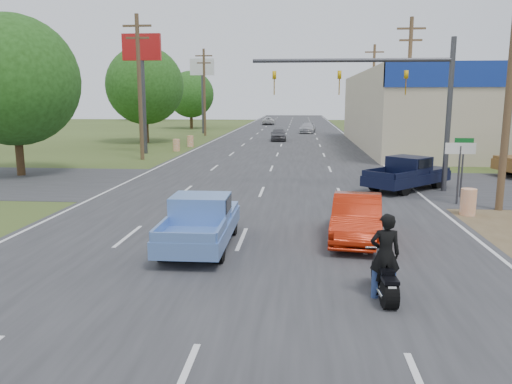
# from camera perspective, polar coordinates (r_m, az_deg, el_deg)

# --- Properties ---
(main_road) EXTENTS (15.00, 180.00, 0.02)m
(main_road) POSITION_cam_1_polar(r_m,az_deg,el_deg) (46.95, 2.90, 5.35)
(main_road) COLOR #2D2D30
(main_road) RESTS_ON ground
(cross_road) EXTENTS (120.00, 10.00, 0.02)m
(cross_road) POSITION_cam_1_polar(r_m,az_deg,el_deg) (25.15, 1.00, 0.83)
(cross_road) COLOR #2D2D30
(cross_road) RESTS_ON ground
(utility_pole_1) EXTENTS (2.00, 0.28, 10.00)m
(utility_pole_1) POSITION_cam_1_polar(r_m,az_deg,el_deg) (21.23, 27.15, 12.30)
(utility_pole_1) COLOR #4C3823
(utility_pole_1) RESTS_ON ground
(utility_pole_2) EXTENTS (2.00, 0.28, 10.00)m
(utility_pole_2) POSITION_cam_1_polar(r_m,az_deg,el_deg) (38.53, 17.02, 11.68)
(utility_pole_2) COLOR #4C3823
(utility_pole_2) RESTS_ON ground
(utility_pole_3) EXTENTS (2.00, 0.28, 10.00)m
(utility_pole_3) POSITION_cam_1_polar(r_m,az_deg,el_deg) (56.27, 13.22, 11.36)
(utility_pole_3) COLOR #4C3823
(utility_pole_3) RESTS_ON ground
(utility_pole_5) EXTENTS (2.00, 0.28, 10.00)m
(utility_pole_5) POSITION_cam_1_polar(r_m,az_deg,el_deg) (36.51, -13.18, 11.95)
(utility_pole_5) COLOR #4C3823
(utility_pole_5) RESTS_ON ground
(utility_pole_6) EXTENTS (2.00, 0.28, 10.00)m
(utility_pole_6) POSITION_cam_1_polar(r_m,az_deg,el_deg) (59.80, -5.92, 11.51)
(utility_pole_6) COLOR #4C3823
(utility_pole_6) RESTS_ON ground
(tree_0) EXTENTS (7.14, 7.14, 8.84)m
(tree_0) POSITION_cam_1_polar(r_m,az_deg,el_deg) (31.03, -25.99, 11.38)
(tree_0) COLOR #422D19
(tree_0) RESTS_ON ground
(tree_1) EXTENTS (7.56, 7.56, 9.36)m
(tree_1) POSITION_cam_1_polar(r_m,az_deg,el_deg) (51.07, -12.60, 11.79)
(tree_1) COLOR #422D19
(tree_1) RESTS_ON ground
(tree_2) EXTENTS (6.72, 6.72, 8.32)m
(tree_2) POSITION_cam_1_polar(r_m,az_deg,el_deg) (74.45, -7.47, 11.00)
(tree_2) COLOR #422D19
(tree_2) RESTS_ON ground
(tree_5) EXTENTS (7.98, 7.98, 9.88)m
(tree_5) POSITION_cam_1_polar(r_m,az_deg,el_deg) (105.59, 20.94, 10.75)
(tree_5) COLOR #422D19
(tree_5) RESTS_ON ground
(tree_6) EXTENTS (8.82, 8.82, 10.92)m
(tree_6) POSITION_cam_1_polar(r_m,az_deg,el_deg) (106.58, -12.55, 11.51)
(tree_6) COLOR #422D19
(tree_6) RESTS_ON ground
(barrel_0) EXTENTS (0.56, 0.56, 1.00)m
(barrel_0) POSITION_cam_1_polar(r_m,az_deg,el_deg) (20.10, 23.09, -1.06)
(barrel_0) COLOR orange
(barrel_0) RESTS_ON ground
(barrel_1) EXTENTS (0.56, 0.56, 1.00)m
(barrel_1) POSITION_cam_1_polar(r_m,az_deg,el_deg) (28.28, 18.63, 2.37)
(barrel_1) COLOR orange
(barrel_1) RESTS_ON ground
(barrel_2) EXTENTS (0.56, 0.56, 1.00)m
(barrel_2) POSITION_cam_1_polar(r_m,az_deg,el_deg) (42.16, -9.08, 5.31)
(barrel_2) COLOR orange
(barrel_2) RESTS_ON ground
(barrel_3) EXTENTS (0.56, 0.56, 1.00)m
(barrel_3) POSITION_cam_1_polar(r_m,az_deg,el_deg) (45.97, -7.51, 5.78)
(barrel_3) COLOR orange
(barrel_3) RESTS_ON ground
(pole_sign_left_near) EXTENTS (3.00, 0.35, 9.20)m
(pole_sign_left_near) POSITION_cam_1_polar(r_m,az_deg,el_deg) (40.72, -12.88, 14.40)
(pole_sign_left_near) COLOR #3F3F44
(pole_sign_left_near) RESTS_ON ground
(pole_sign_left_far) EXTENTS (3.00, 0.35, 9.20)m
(pole_sign_left_far) POSITION_cam_1_polar(r_m,az_deg,el_deg) (63.97, -6.16, 13.10)
(pole_sign_left_far) COLOR #3F3F44
(pole_sign_left_far) RESTS_ON ground
(lane_sign) EXTENTS (1.20, 0.08, 2.52)m
(lane_sign) POSITION_cam_1_polar(r_m,az_deg,el_deg) (21.84, 22.26, 3.58)
(lane_sign) COLOR #3F3F44
(lane_sign) RESTS_ON ground
(street_name_sign) EXTENTS (0.80, 0.08, 2.61)m
(street_name_sign) POSITION_cam_1_polar(r_m,az_deg,el_deg) (23.47, 22.55, 3.28)
(street_name_sign) COLOR #3F3F44
(street_name_sign) RESTS_ON ground
(signal_mast) EXTENTS (9.12, 0.40, 7.00)m
(signal_mast) POSITION_cam_1_polar(r_m,az_deg,el_deg) (24.08, 15.11, 11.51)
(signal_mast) COLOR #3F3F44
(signal_mast) RESTS_ON ground
(red_convertible) EXTENTS (1.95, 4.28, 1.36)m
(red_convertible) POSITION_cam_1_polar(r_m,az_deg,el_deg) (15.53, 11.43, -2.96)
(red_convertible) COLOR #A81D07
(red_convertible) RESTS_ON ground
(motorcycle) EXTENTS (0.59, 1.91, 0.97)m
(motorcycle) POSITION_cam_1_polar(r_m,az_deg,el_deg) (11.21, 14.44, -9.73)
(motorcycle) COLOR black
(motorcycle) RESTS_ON ground
(rider) EXTENTS (0.68, 0.47, 1.79)m
(rider) POSITION_cam_1_polar(r_m,az_deg,el_deg) (11.09, 14.51, -7.40)
(rider) COLOR black
(rider) RESTS_ON ground
(blue_pickup) EXTENTS (1.80, 4.62, 1.53)m
(blue_pickup) POSITION_cam_1_polar(r_m,az_deg,el_deg) (14.67, -6.29, -3.24)
(blue_pickup) COLOR black
(blue_pickup) RESTS_ON ground
(navy_pickup) EXTENTS (4.67, 4.72, 1.59)m
(navy_pickup) POSITION_cam_1_polar(r_m,az_deg,el_deg) (24.83, 17.05, 2.10)
(navy_pickup) COLOR black
(navy_pickup) RESTS_ON ground
(distant_car_grey) EXTENTS (1.75, 3.97, 1.33)m
(distant_car_grey) POSITION_cam_1_polar(r_m,az_deg,el_deg) (52.21, 2.58, 6.60)
(distant_car_grey) COLOR #505054
(distant_car_grey) RESTS_ON ground
(distant_car_silver) EXTENTS (2.30, 4.66, 1.30)m
(distant_car_silver) POSITION_cam_1_polar(r_m,az_deg,el_deg) (64.66, 5.90, 7.30)
(distant_car_silver) COLOR #B6B6BB
(distant_car_silver) RESTS_ON ground
(distant_car_white) EXTENTS (2.19, 4.46, 1.22)m
(distant_car_white) POSITION_cam_1_polar(r_m,az_deg,el_deg) (85.62, 1.42, 8.11)
(distant_car_white) COLOR silver
(distant_car_white) RESTS_ON ground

